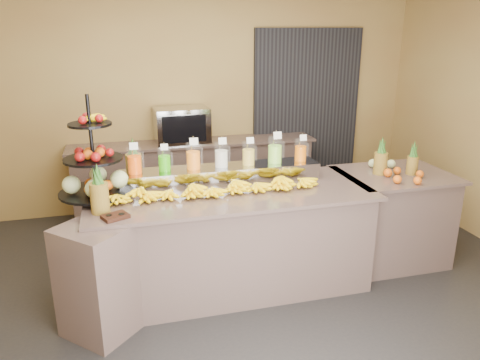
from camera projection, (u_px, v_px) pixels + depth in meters
name	position (u px, v px, depth m)	size (l,w,h in m)	color
ground	(240.00, 302.00, 4.13)	(6.00, 6.00, 0.00)	black
room_envelope	(238.00, 76.00, 4.31)	(6.04, 5.02, 2.82)	olive
buffet_counter	(220.00, 243.00, 4.20)	(2.75, 1.25, 0.93)	#896A63
right_counter	(391.00, 217.00, 4.77)	(1.08, 0.88, 0.93)	#896A63
back_ledge	(195.00, 176.00, 6.05)	(3.10, 0.55, 0.93)	#896A63
pitcher_tray	(222.00, 174.00, 4.34)	(1.85, 0.30, 0.15)	gray
juice_pitcher_orange_a	(135.00, 162.00, 4.10)	(0.12, 0.13, 0.30)	silver
juice_pitcher_green	(164.00, 161.00, 4.16)	(0.11, 0.12, 0.27)	silver
juice_pitcher_orange_b	(193.00, 158.00, 4.22)	(0.13, 0.13, 0.31)	silver
juice_pitcher_milk	(221.00, 156.00, 4.29)	(0.12, 0.13, 0.30)	silver
juice_pitcher_lemon	(248.00, 155.00, 4.35)	(0.12, 0.12, 0.28)	silver
juice_pitcher_lime	(275.00, 152.00, 4.41)	(0.13, 0.14, 0.32)	silver
juice_pitcher_orange_c	(301.00, 151.00, 4.48)	(0.11, 0.12, 0.28)	silver
banana_heap	(214.00, 187.00, 4.05)	(1.83, 0.17, 0.15)	yellow
fruit_stand	(100.00, 172.00, 3.92)	(0.71, 0.71, 0.87)	black
condiment_caddy	(115.00, 216.00, 3.54)	(0.19, 0.14, 0.03)	black
pineapple_left_a	(99.00, 195.00, 3.60)	(0.14, 0.14, 0.40)	brown
pineapple_left_b	(134.00, 166.00, 4.30)	(0.15, 0.15, 0.43)	brown
right_fruit_pile	(400.00, 170.00, 4.50)	(0.41, 0.39, 0.22)	brown
oven_warmer	(181.00, 125.00, 5.80)	(0.66, 0.46, 0.44)	gray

